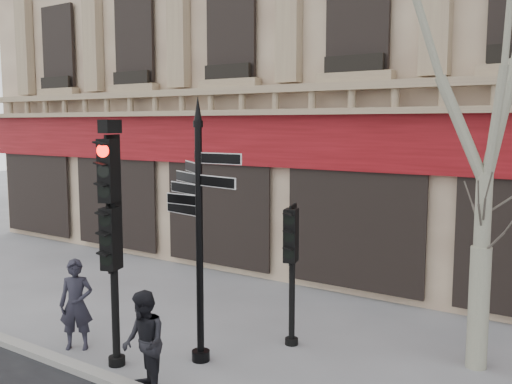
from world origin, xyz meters
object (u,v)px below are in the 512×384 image
fingerpost (199,186)px  pedestrian_b (144,343)px  traffic_signal_secondary (292,250)px  plane_tree (492,25)px  traffic_signal_main (112,213)px  pedestrian_a (76,304)px

fingerpost → pedestrian_b: 2.62m
traffic_signal_secondary → plane_tree: bearing=-1.0°
plane_tree → pedestrian_b: (-3.88, -3.77, -4.76)m
fingerpost → plane_tree: size_ratio=0.57×
traffic_signal_main → traffic_signal_secondary: 3.22m
pedestrian_a → pedestrian_b: (2.23, -0.53, -0.04)m
plane_tree → traffic_signal_main: bearing=-146.3°
pedestrian_a → plane_tree: bearing=-8.8°
traffic_signal_main → pedestrian_a: bearing=155.2°
traffic_signal_secondary → pedestrian_a: size_ratio=1.54×
pedestrian_b → fingerpost: bearing=124.3°
traffic_signal_secondary → fingerpost: bearing=-138.9°
traffic_signal_secondary → plane_tree: (3.03, 0.89, 3.78)m
plane_tree → pedestrian_b: plane_tree is taller
plane_tree → pedestrian_a: 8.37m
fingerpost → pedestrian_a: (-2.17, -0.85, -2.18)m
traffic_signal_secondary → pedestrian_b: bearing=-123.9°
traffic_signal_main → traffic_signal_secondary: traffic_signal_main is taller
pedestrian_b → traffic_signal_secondary: bearing=105.2°
fingerpost → traffic_signal_main: bearing=-117.1°
traffic_signal_main → plane_tree: plane_tree is taller
fingerpost → plane_tree: 5.26m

